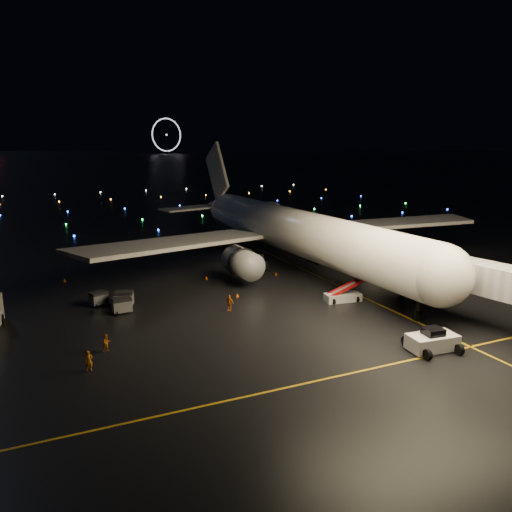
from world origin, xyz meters
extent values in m
plane|color=black|center=(0.00, 300.00, 0.00)|extent=(2000.00, 2000.00, 0.00)
cube|color=#CB9512|center=(12.00, 15.00, 0.01)|extent=(0.25, 80.00, 0.02)
cube|color=#CB9512|center=(-5.00, -10.00, 0.01)|extent=(60.00, 0.25, 0.02)
cube|color=silver|center=(8.23, -9.10, 1.05)|extent=(4.59, 2.70, 2.09)
imported|color=orange|center=(-20.32, -0.85, 0.87)|extent=(0.70, 0.52, 1.74)
imported|color=orange|center=(-18.46, 2.51, 0.82)|extent=(0.99, 0.90, 1.64)
imported|color=orange|center=(-4.47, 8.42, 0.90)|extent=(1.01, 1.08, 1.79)
cone|color=#EA5700|center=(-1.78, 12.73, 0.24)|extent=(0.54, 0.54, 0.48)
cone|color=#EA5700|center=(6.94, 19.77, 0.23)|extent=(0.42, 0.42, 0.45)
cone|color=#EA5700|center=(-2.72, 21.60, 0.26)|extent=(0.46, 0.46, 0.51)
cone|color=#EA5700|center=(-20.42, 28.28, 0.24)|extent=(0.57, 0.57, 0.49)
cube|color=slate|center=(-15.47, 12.48, 0.85)|extent=(2.06, 1.50, 1.69)
cube|color=slate|center=(-17.42, 16.21, 0.79)|extent=(2.17, 1.82, 1.57)
cube|color=slate|center=(-14.86, 14.68, 0.87)|extent=(2.39, 1.99, 1.74)
camera|label=1|loc=(-23.29, -40.75, 18.31)|focal=35.00mm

